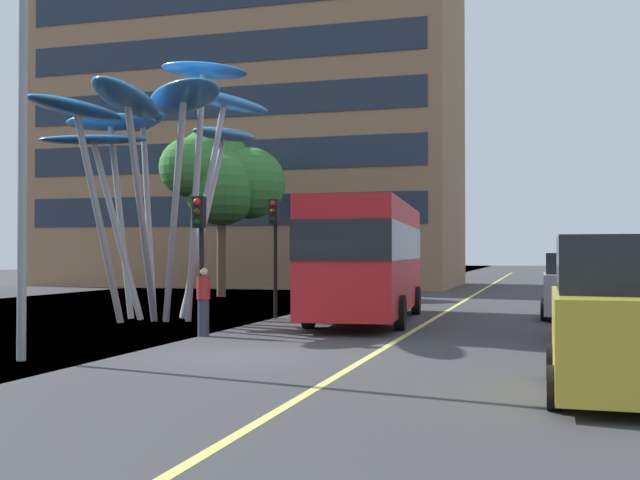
% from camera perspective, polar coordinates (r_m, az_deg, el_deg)
% --- Properties ---
extents(ground, '(120.00, 240.00, 0.10)m').
position_cam_1_polar(ground, '(16.69, -7.75, -8.38)').
color(ground, '#38383A').
extents(red_bus, '(3.40, 9.94, 3.86)m').
position_cam_1_polar(red_bus, '(24.16, 3.48, -0.98)').
color(red_bus, red).
rests_on(red_bus, ground).
extents(leaf_sculpture, '(7.42, 9.58, 8.25)m').
position_cam_1_polar(leaf_sculpture, '(25.13, -11.96, 8.27)').
color(leaf_sculpture, '#9EA0A5').
rests_on(leaf_sculpture, ground).
extents(traffic_light_kerb_near, '(0.28, 0.42, 3.54)m').
position_cam_1_polar(traffic_light_kerb_near, '(19.84, -8.81, 0.37)').
color(traffic_light_kerb_near, black).
rests_on(traffic_light_kerb_near, ground).
extents(traffic_light_kerb_far, '(0.28, 0.42, 3.84)m').
position_cam_1_polar(traffic_light_kerb_far, '(25.05, -3.36, 0.56)').
color(traffic_light_kerb_far, black).
rests_on(traffic_light_kerb_far, ground).
extents(traffic_light_island_mid, '(0.28, 0.42, 3.51)m').
position_cam_1_polar(traffic_light_island_mid, '(28.40, -1.58, -0.08)').
color(traffic_light_island_mid, black).
rests_on(traffic_light_island_mid, ground).
extents(car_parked_near, '(1.93, 4.18, 2.36)m').
position_cam_1_polar(car_parked_near, '(12.28, 20.78, -5.63)').
color(car_parked_near, gold).
rests_on(car_parked_near, ground).
extents(car_parked_mid, '(2.01, 4.43, 2.31)m').
position_cam_1_polar(car_parked_mid, '(19.70, 20.06, -3.92)').
color(car_parked_mid, '#2D5138').
rests_on(car_parked_mid, ground).
extents(car_parked_far, '(2.01, 4.35, 2.11)m').
position_cam_1_polar(car_parked_far, '(26.62, 18.04, -3.31)').
color(car_parked_far, gray).
rests_on(car_parked_far, ground).
extents(street_lamp, '(1.58, 0.44, 7.92)m').
position_cam_1_polar(street_lamp, '(16.37, -20.01, 9.32)').
color(street_lamp, gray).
rests_on(street_lamp, ground).
extents(tree_pavement_near, '(5.51, 5.16, 8.36)m').
position_cam_1_polar(tree_pavement_near, '(38.31, -7.26, 4.63)').
color(tree_pavement_near, brown).
rests_on(tree_pavement_near, ground).
extents(pedestrian, '(0.34, 0.34, 1.75)m').
position_cam_1_polar(pedestrian, '(19.98, -8.55, -4.49)').
color(pedestrian, '#2D3342').
rests_on(pedestrian, ground).
extents(backdrop_building, '(26.67, 12.68, 25.63)m').
position_cam_1_polar(backdrop_building, '(53.26, -4.80, 10.63)').
color(backdrop_building, '#936B4C').
rests_on(backdrop_building, ground).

